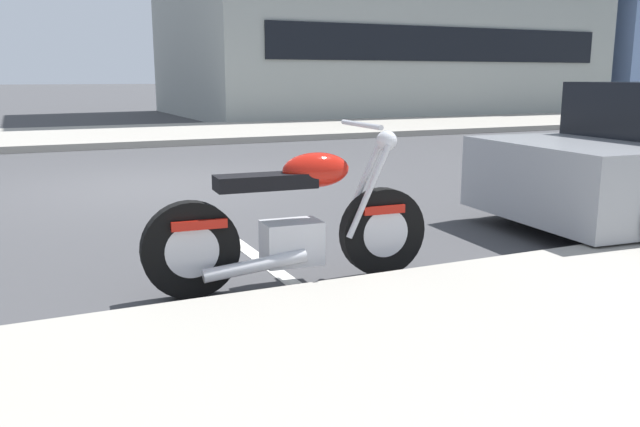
# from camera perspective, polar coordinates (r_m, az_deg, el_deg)

# --- Properties ---
(ground_plane) EXTENTS (260.00, 260.00, 0.00)m
(ground_plane) POSITION_cam_1_polar(r_m,az_deg,el_deg) (9.00, -13.64, 2.31)
(ground_plane) COLOR #3D3D3F
(sidewalk_far_curb) EXTENTS (120.00, 5.00, 0.14)m
(sidewalk_far_curb) POSITION_cam_1_polar(r_m,az_deg,el_deg) (21.23, 15.65, 7.67)
(sidewalk_far_curb) COLOR gray
(sidewalk_far_curb) RESTS_ON ground
(parking_stall_stripe) EXTENTS (0.12, 2.20, 0.01)m
(parking_stall_stripe) POSITION_cam_1_polar(r_m,az_deg,el_deg) (4.90, -3.61, -5.13)
(parking_stall_stripe) COLOR silver
(parking_stall_stripe) RESTS_ON ground
(parked_motorcycle) EXTENTS (2.04, 0.62, 1.12)m
(parked_motorcycle) POSITION_cam_1_polar(r_m,az_deg,el_deg) (4.52, -2.21, -0.97)
(parked_motorcycle) COLOR black
(parked_motorcycle) RESTS_ON ground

